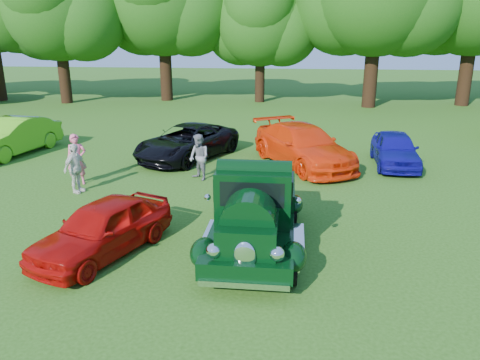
# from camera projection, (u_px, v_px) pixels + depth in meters

# --- Properties ---
(ground) EXTENTS (120.00, 120.00, 0.00)m
(ground) POSITION_uv_depth(u_px,v_px,m) (184.00, 245.00, 11.47)
(ground) COLOR #264F12
(ground) RESTS_ON ground
(hero_pickup) EXTENTS (2.41, 5.19, 2.03)m
(hero_pickup) POSITION_uv_depth(u_px,v_px,m) (255.00, 212.00, 11.19)
(hero_pickup) COLOR black
(hero_pickup) RESTS_ON ground
(red_convertible) EXTENTS (2.82, 4.08, 1.29)m
(red_convertible) POSITION_uv_depth(u_px,v_px,m) (102.00, 228.00, 10.84)
(red_convertible) COLOR #A40A07
(red_convertible) RESTS_ON ground
(back_car_lime) EXTENTS (2.41, 4.88, 1.54)m
(back_car_lime) POSITION_uv_depth(u_px,v_px,m) (12.00, 137.00, 19.79)
(back_car_lime) COLOR #4BA816
(back_car_lime) RESTS_ON ground
(back_car_black) EXTENTS (4.16, 5.50, 1.39)m
(back_car_black) POSITION_uv_depth(u_px,v_px,m) (187.00, 142.00, 19.17)
(back_car_black) COLOR black
(back_car_black) RESTS_ON ground
(back_car_orange) EXTENTS (4.58, 5.78, 1.57)m
(back_car_orange) POSITION_uv_depth(u_px,v_px,m) (303.00, 146.00, 18.13)
(back_car_orange) COLOR red
(back_car_orange) RESTS_ON ground
(back_car_blue) EXTENTS (1.70, 3.94, 1.33)m
(back_car_blue) POSITION_uv_depth(u_px,v_px,m) (395.00, 149.00, 18.12)
(back_car_blue) COLOR #0F0C86
(back_car_blue) RESTS_ON ground
(spectator_pink) EXTENTS (0.76, 0.65, 1.75)m
(spectator_pink) POSITION_uv_depth(u_px,v_px,m) (77.00, 159.00, 15.82)
(spectator_pink) COLOR #E55E80
(spectator_pink) RESTS_ON ground
(spectator_grey) EXTENTS (1.00, 0.99, 1.63)m
(spectator_grey) POSITION_uv_depth(u_px,v_px,m) (199.00, 157.00, 16.33)
(spectator_grey) COLOR gray
(spectator_grey) RESTS_ON ground
(spectator_white) EXTENTS (0.65, 1.02, 1.62)m
(spectator_white) POSITION_uv_depth(u_px,v_px,m) (75.00, 168.00, 15.00)
(spectator_white) COLOR silver
(spectator_white) RESTS_ON ground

